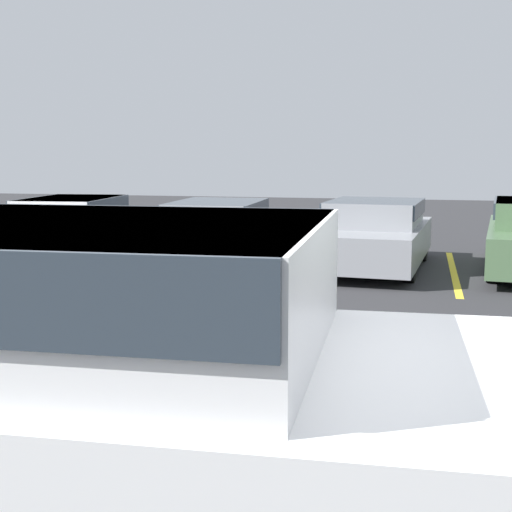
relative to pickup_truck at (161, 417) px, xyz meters
The scene contains 9 objects.
stall_stripe_a 12.49m from the pickup_truck, 125.18° to the left, with size 0.12×4.98×0.01m, color yellow.
stall_stripe_b 11.06m from the pickup_truck, 112.44° to the left, with size 0.12×4.98×0.01m, color yellow.
stall_stripe_c 10.30m from the pickup_truck, 96.91° to the left, with size 0.12×4.98×0.01m, color yellow.
stall_stripe_d 10.37m from the pickup_truck, 80.31° to the left, with size 0.12×4.98×0.01m, color yellow.
pickup_truck is the anchor object (origin of this frame).
parked_sedan_a 11.56m from the pickup_truck, 119.67° to the left, with size 2.17×4.66×1.24m.
parked_sedan_b 10.71m from the pickup_truck, 104.98° to the left, with size 1.96×4.67×1.19m.
parked_sedan_c 10.25m from the pickup_truck, 88.31° to the left, with size 2.10×4.35×1.26m.
wheel_stop_curb 14.29m from the pickup_truck, 109.79° to the left, with size 1.64×0.20×0.14m, color #B7B2A8.
Camera 1 is at (1.05, -3.29, 2.14)m, focal length 50.00 mm.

